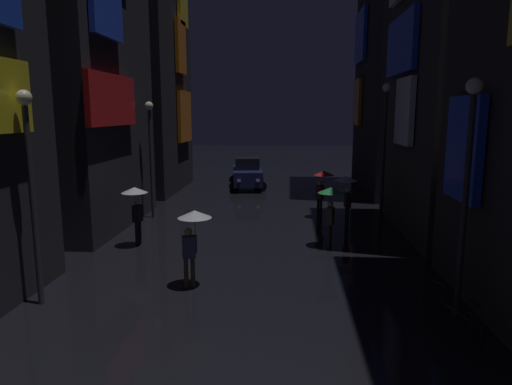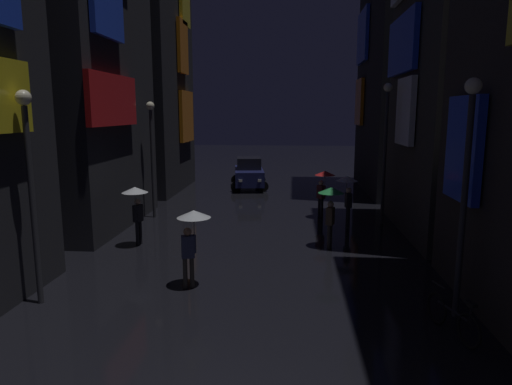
# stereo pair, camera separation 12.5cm
# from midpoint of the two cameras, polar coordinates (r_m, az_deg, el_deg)

# --- Properties ---
(building_left_mid) EXTENTS (4.25, 7.51, 15.69)m
(building_left_mid) POSITION_cam_midpoint_polar(r_m,az_deg,el_deg) (20.27, -21.71, 18.36)
(building_left_mid) COLOR #232328
(building_left_mid) RESTS_ON ground
(building_left_far) EXTENTS (4.25, 7.28, 14.77)m
(building_left_far) POSITION_cam_midpoint_polar(r_m,az_deg,el_deg) (28.51, -13.45, 15.19)
(building_left_far) COLOR black
(building_left_far) RESTS_ON ground
(building_right_mid) EXTENTS (4.25, 7.04, 17.02)m
(building_right_mid) POSITION_cam_midpoint_polar(r_m,az_deg,el_deg) (19.40, 25.32, 20.53)
(building_right_mid) COLOR #33302D
(building_right_mid) RESTS_ON ground
(pedestrian_midstreet_left_clear) EXTENTS (0.90, 0.90, 2.12)m
(pedestrian_midstreet_left_clear) POSITION_cam_midpoint_polar(r_m,az_deg,el_deg) (12.22, -7.72, -4.31)
(pedestrian_midstreet_left_clear) COLOR #38332D
(pedestrian_midstreet_left_clear) RESTS_ON ground
(pedestrian_near_crossing_clear) EXTENTS (0.90, 0.90, 2.12)m
(pedestrian_near_crossing_clear) POSITION_cam_midpoint_polar(r_m,az_deg,el_deg) (18.87, 11.52, 0.64)
(pedestrian_near_crossing_clear) COLOR black
(pedestrian_near_crossing_clear) RESTS_ON ground
(pedestrian_far_right_green) EXTENTS (0.90, 0.90, 2.12)m
(pedestrian_far_right_green) POSITION_cam_midpoint_polar(r_m,az_deg,el_deg) (15.93, 9.56, -1.00)
(pedestrian_far_right_green) COLOR #38332D
(pedestrian_far_right_green) RESTS_ON ground
(pedestrian_midstreet_centre_clear) EXTENTS (0.90, 0.90, 2.12)m
(pedestrian_midstreet_centre_clear) POSITION_cam_midpoint_polar(r_m,az_deg,el_deg) (16.44, -14.57, -0.84)
(pedestrian_midstreet_centre_clear) COLOR black
(pedestrian_midstreet_centre_clear) RESTS_ON ground
(pedestrian_foreground_left_red) EXTENTS (0.90, 0.90, 2.12)m
(pedestrian_foreground_left_red) POSITION_cam_midpoint_polar(r_m,az_deg,el_deg) (20.50, 8.63, 1.46)
(pedestrian_foreground_left_red) COLOR black
(pedestrian_foreground_left_red) RESTS_ON ground
(bicycle_parked_at_storefront) EXTENTS (0.58, 1.76, 0.96)m
(bicycle_parked_at_storefront) POSITION_cam_midpoint_polar(r_m,az_deg,el_deg) (10.84, 23.66, -14.16)
(bicycle_parked_at_storefront) COLOR black
(bicycle_parked_at_storefront) RESTS_ON ground
(car_distant) EXTENTS (2.61, 4.31, 1.92)m
(car_distant) POSITION_cam_midpoint_polar(r_m,az_deg,el_deg) (28.37, -0.77, 2.41)
(car_distant) COLOR navy
(car_distant) RESTS_ON ground
(streetlamp_left_near) EXTENTS (0.36, 0.36, 5.18)m
(streetlamp_left_near) POSITION_cam_midpoint_polar(r_m,az_deg,el_deg) (12.00, -26.16, 2.26)
(streetlamp_left_near) COLOR #2D2D33
(streetlamp_left_near) RESTS_ON ground
(streetlamp_right_near) EXTENTS (0.36, 0.36, 5.40)m
(streetlamp_right_near) POSITION_cam_midpoint_polar(r_m,az_deg,el_deg) (11.06, 25.11, 2.39)
(streetlamp_right_near) COLOR #2D2D33
(streetlamp_right_near) RESTS_ON ground
(streetlamp_right_far) EXTENTS (0.36, 0.36, 5.84)m
(streetlamp_right_far) POSITION_cam_midpoint_polar(r_m,az_deg,el_deg) (19.69, 16.07, 6.57)
(streetlamp_right_far) COLOR #2D2D33
(streetlamp_right_far) RESTS_ON ground
(streetlamp_left_far) EXTENTS (0.36, 0.36, 5.13)m
(streetlamp_left_far) POSITION_cam_midpoint_polar(r_m,az_deg,el_deg) (20.63, -12.73, 5.77)
(streetlamp_left_far) COLOR #2D2D33
(streetlamp_left_far) RESTS_ON ground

